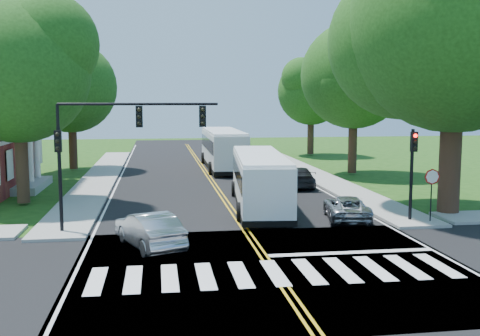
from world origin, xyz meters
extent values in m
plane|color=#194110|center=(0.00, 0.00, 0.00)|extent=(140.00, 140.00, 0.00)
cube|color=black|center=(0.00, 18.00, 0.01)|extent=(14.00, 96.00, 0.01)
cube|color=black|center=(0.00, 0.00, 0.01)|extent=(60.00, 12.00, 0.01)
cube|color=gold|center=(0.00, 22.00, 0.01)|extent=(0.36, 70.00, 0.01)
cube|color=silver|center=(-6.80, 22.00, 0.01)|extent=(0.12, 70.00, 0.01)
cube|color=silver|center=(6.80, 22.00, 0.01)|extent=(0.12, 70.00, 0.01)
cube|color=silver|center=(0.00, -0.50, 0.02)|extent=(12.60, 3.00, 0.01)
cube|color=silver|center=(3.50, 1.60, 0.02)|extent=(6.60, 0.40, 0.01)
cube|color=gray|center=(-8.30, 25.00, 0.07)|extent=(2.60, 40.00, 0.15)
cube|color=gray|center=(8.30, 25.00, 0.07)|extent=(2.60, 40.00, 0.15)
cylinder|color=#372316|center=(11.00, 8.00, 3.15)|extent=(1.10, 1.10, 6.00)
sphere|color=#29661E|center=(11.00, 8.00, 9.66)|extent=(10.80, 10.80, 10.80)
cylinder|color=#372316|center=(-11.50, 14.00, 2.55)|extent=(0.70, 0.70, 4.80)
sphere|color=#29661E|center=(-11.50, 14.00, 7.55)|extent=(8.00, 8.00, 8.00)
cylinder|color=#372316|center=(-11.00, 30.00, 2.35)|extent=(0.70, 0.70, 4.40)
sphere|color=#29661E|center=(-11.00, 30.00, 7.02)|extent=(7.60, 7.60, 7.60)
cylinder|color=#372316|center=(11.50, 24.00, 2.65)|extent=(0.70, 0.70, 5.00)
sphere|color=#29661E|center=(11.50, 24.00, 7.88)|extent=(8.40, 8.40, 8.40)
cylinder|color=#372316|center=(12.50, 40.00, 2.35)|extent=(0.70, 0.70, 4.40)
sphere|color=#29661E|center=(12.50, 40.00, 6.89)|extent=(7.20, 7.20, 7.20)
cube|color=silver|center=(-12.40, 20.00, 4.40)|extent=(1.40, 6.00, 0.45)
cube|color=gray|center=(-12.40, 20.00, 0.25)|extent=(1.80, 6.00, 0.50)
cylinder|color=silver|center=(-12.40, 17.80, 2.10)|extent=(0.50, 0.50, 4.20)
cylinder|color=silver|center=(-12.40, 20.00, 2.10)|extent=(0.50, 0.50, 4.20)
cylinder|color=silver|center=(-12.40, 22.20, 2.10)|extent=(0.50, 0.50, 4.20)
cylinder|color=black|center=(-8.20, 6.50, 2.45)|extent=(0.16, 0.16, 4.60)
cube|color=black|center=(-8.20, 6.35, 4.15)|extent=(0.30, 0.22, 0.95)
sphere|color=black|center=(-8.20, 6.21, 4.45)|extent=(0.18, 0.18, 0.18)
cylinder|color=black|center=(-4.70, 6.50, 5.75)|extent=(7.00, 0.12, 0.12)
cube|color=black|center=(-4.70, 6.35, 5.20)|extent=(0.30, 0.22, 0.95)
cube|color=black|center=(-1.90, 6.35, 5.20)|extent=(0.30, 0.22, 0.95)
cylinder|color=black|center=(8.20, 6.50, 2.35)|extent=(0.16, 0.16, 4.40)
cube|color=black|center=(8.20, 6.35, 3.95)|extent=(0.30, 0.22, 0.95)
sphere|color=#FF0A05|center=(8.20, 6.21, 4.25)|extent=(0.18, 0.18, 0.18)
cylinder|color=black|center=(9.00, 6.00, 1.25)|extent=(0.06, 0.06, 2.20)
cylinder|color=#A50A07|center=(9.00, 5.97, 2.30)|extent=(0.76, 0.04, 0.76)
cube|color=white|center=(1.62, 11.32, 1.51)|extent=(3.57, 11.59, 2.66)
cube|color=black|center=(1.62, 11.32, 1.99)|extent=(3.56, 10.80, 0.92)
cube|color=black|center=(2.18, 17.04, 1.85)|extent=(2.36, 0.33, 1.55)
cube|color=orange|center=(2.18, 17.04, 2.72)|extent=(1.64, 0.26, 0.31)
cube|color=black|center=(1.62, 11.32, 0.33)|extent=(3.63, 11.69, 0.29)
cube|color=white|center=(1.62, 11.32, 2.89)|extent=(3.49, 11.24, 0.21)
cylinder|color=black|center=(3.24, 14.95, 0.48)|extent=(0.40, 0.95, 0.93)
cylinder|color=black|center=(0.74, 15.19, 0.48)|extent=(0.40, 0.95, 0.93)
cylinder|color=black|center=(2.53, 7.73, 0.48)|extent=(0.40, 0.95, 0.93)
cylinder|color=black|center=(0.03, 7.98, 0.48)|extent=(0.40, 0.95, 0.93)
cube|color=white|center=(1.73, 29.52, 1.70)|extent=(2.88, 12.84, 2.99)
cube|color=black|center=(1.73, 29.52, 2.24)|extent=(2.94, 11.95, 1.03)
cube|color=black|center=(1.78, 35.98, 2.08)|extent=(2.66, 0.12, 1.74)
cube|color=orange|center=(1.78, 35.98, 3.05)|extent=(1.85, 0.12, 0.35)
cube|color=black|center=(1.73, 29.52, 0.37)|extent=(2.93, 12.94, 0.33)
cube|color=white|center=(1.73, 29.52, 3.25)|extent=(2.82, 12.46, 0.24)
cylinder|color=black|center=(3.18, 33.74, 0.53)|extent=(0.36, 1.05, 1.04)
cylinder|color=black|center=(0.35, 33.77, 0.53)|extent=(0.36, 1.05, 1.04)
cylinder|color=black|center=(3.11, 25.59, 0.53)|extent=(0.36, 1.05, 1.04)
cylinder|color=black|center=(0.29, 25.62, 0.53)|extent=(0.36, 1.05, 1.04)
imported|color=#A7A9AE|center=(-4.32, 3.57, 0.74)|extent=(3.02, 4.65, 1.45)
imported|color=#A3A5AA|center=(5.33, 7.49, 0.61)|extent=(2.77, 4.62, 1.20)
imported|color=black|center=(5.58, 18.23, 0.69)|extent=(2.38, 4.87, 1.36)
camera|label=1|loc=(-3.93, -18.85, 5.90)|focal=42.00mm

